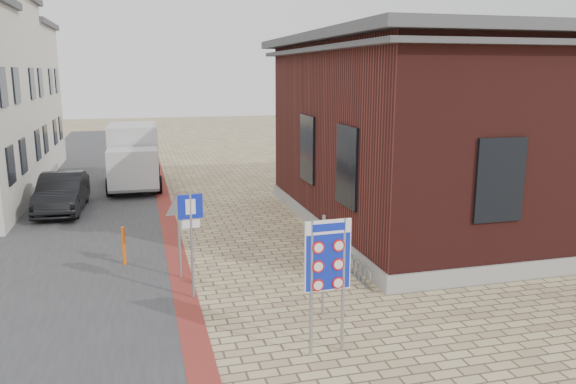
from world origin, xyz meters
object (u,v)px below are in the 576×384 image
parking_sign (191,225)px  bollard (124,246)px  sedan (62,193)px  border_sign (328,259)px  essen_sign (323,250)px  box_truck (134,156)px

parking_sign → bollard: 3.69m
parking_sign → bollard: size_ratio=2.38×
parking_sign → sedan: bearing=105.6°
border_sign → sedan: bearing=112.7°
sedan → parking_sign: bearing=-65.7°
parking_sign → essen_sign: bearing=-38.6°
box_truck → parking_sign: box_truck is taller
sedan → bollard: bearing=-68.9°
box_truck → border_sign: box_truck is taller
essen_sign → bollard: size_ratio=2.08×
border_sign → bollard: size_ratio=2.41×
bollard → border_sign: bearing=-58.4°
box_truck → bollard: size_ratio=5.00×
sedan → box_truck: size_ratio=0.81×
border_sign → essen_sign: border_sign is taller
border_sign → parking_sign: border_sign is taller
sedan → box_truck: box_truck is taller
sedan → essen_sign: size_ratio=1.94×
box_truck → parking_sign: (1.40, -14.67, 0.34)m
essen_sign → border_sign: bearing=-98.1°
border_sign → bollard: border_sign is taller
border_sign → essen_sign: (0.50, 1.74, -0.41)m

